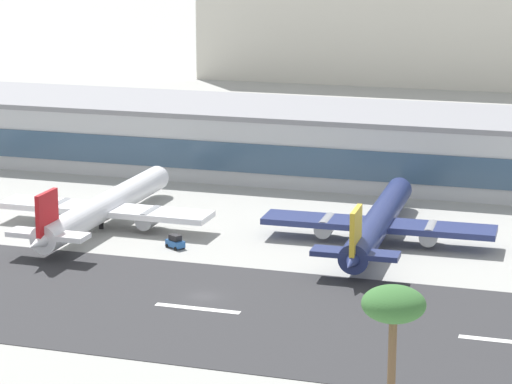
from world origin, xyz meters
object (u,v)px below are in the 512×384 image
service_baggage_tug_1 (175,242)px  palm_tree_1 (393,310)px  distant_hotel_block (406,14)px  airliner_red_tail_gate_1 (101,209)px  terminal_building (306,141)px  airliner_gold_tail_gate_2 (377,224)px

service_baggage_tug_1 → palm_tree_1: (45.58, -60.52, 14.20)m
distant_hotel_block → airliner_red_tail_gate_1: (-18.65, -191.49, -18.60)m
service_baggage_tug_1 → airliner_red_tail_gate_1: bearing=-174.0°
terminal_building → airliner_gold_tail_gate_2: 52.88m
distant_hotel_block → service_baggage_tug_1: 200.03m
service_baggage_tug_1 → palm_tree_1: palm_tree_1 is taller
distant_hotel_block → palm_tree_1: size_ratio=7.61×
terminal_building → airliner_red_tail_gate_1: terminal_building is taller
distant_hotel_block → terminal_building: bearing=-88.5°
distant_hotel_block → airliner_gold_tail_gate_2: 190.34m
terminal_building → airliner_red_tail_gate_1: bearing=-113.6°
distant_hotel_block → airliner_gold_tail_gate_2: (27.76, -187.38, -18.62)m
terminal_building → distant_hotel_block: distant_hotel_block is taller
terminal_building → airliner_red_tail_gate_1: size_ratio=4.21×
terminal_building → service_baggage_tug_1: 59.10m
airliner_red_tail_gate_1 → palm_tree_1: (61.76, -67.94, 11.84)m
airliner_red_tail_gate_1 → airliner_gold_tail_gate_2: bearing=-84.3°
terminal_building → airliner_red_tail_gate_1: 55.84m
distant_hotel_block → airliner_red_tail_gate_1: bearing=-95.6°
service_baggage_tug_1 → distant_hotel_block: bearing=119.9°
terminal_building → distant_hotel_block: bearing=91.5°
palm_tree_1 → terminal_building: bearing=108.3°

